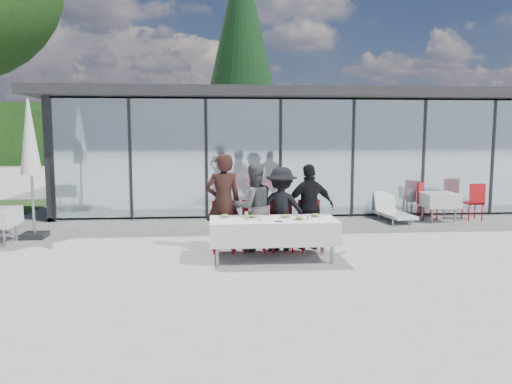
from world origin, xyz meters
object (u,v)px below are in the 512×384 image
diner_a (223,203)px  diner_d (310,207)px  plate_a (225,216)px  spare_chair_b (475,200)px  diner_chair_b (254,223)px  spare_chair_a (424,199)px  diner_chair_a (223,224)px  spare_table_right (439,200)px  plate_b (252,217)px  market_umbrella (30,147)px  diner_c (281,209)px  diner_b (254,207)px  diner_chair_c (282,223)px  juice_bottle (246,216)px  dining_table (273,231)px  plate_extra (299,219)px  conifer_tree (242,46)px  lounger (392,211)px  plate_d (315,216)px  diner_chair_d (310,222)px  folded_eyeglasses (279,221)px

diner_a → diner_d: size_ratio=1.12×
plate_a → spare_chair_b: spare_chair_b is taller
diner_chair_b → plate_a: bearing=-135.5°
spare_chair_a → diner_chair_a: bearing=-149.3°
diner_chair_a → spare_table_right: (5.62, 2.86, 0.02)m
plate_b → market_umbrella: (-4.59, 2.21, 1.21)m
diner_c → diner_d: (0.56, 0.00, 0.03)m
diner_b → diner_chair_c: 0.63m
spare_table_right → juice_bottle: bearing=-145.1°
dining_table → diner_d: bearing=43.8°
plate_extra → conifer_tree: conifer_tree is taller
plate_extra → spare_chair_b: (5.29, 3.83, -0.24)m
diner_a → diner_chair_a: diner_a is taller
diner_b → diner_d: diner_b is taller
diner_chair_a → conifer_tree: size_ratio=0.09×
diner_chair_a → diner_b: 0.67m
lounger → diner_d: bearing=-132.2°
market_umbrella → plate_extra: bearing=-24.4°
plate_a → plate_d: size_ratio=1.00×
diner_chair_a → lounger: diner_chair_a is taller
diner_chair_d → plate_d: diner_chair_d is taller
diner_b → conifer_tree: size_ratio=0.16×
plate_a → conifer_tree: bearing=85.6°
diner_d → spare_chair_a: 4.87m
folded_eyeglasses → conifer_tree: conifer_tree is taller
spare_chair_a → diner_a: bearing=-149.5°
diner_d → market_umbrella: size_ratio=0.56×
plate_extra → juice_bottle: juice_bottle is taller
market_umbrella → diner_chair_a: bearing=-20.7°
spare_table_right → market_umbrella: bearing=-172.2°
plate_b → diner_d: bearing=30.5°
diner_b → juice_bottle: 0.83m
plate_a → plate_d: bearing=-2.2°
diner_chair_c → lounger: 4.55m
diner_chair_c → spare_chair_a: same height
folded_eyeglasses → lounger: bearing=49.6°
diner_chair_b → spare_chair_b: 6.69m
diner_c → spare_chair_a: size_ratio=1.67×
diner_b → diner_c: (0.54, 0.00, -0.04)m
plate_d → plate_b: bearing=-177.6°
diner_b → diner_chair_b: size_ratio=1.75×
diner_chair_a → spare_chair_a: same height
diner_chair_a → plate_extra: (1.32, -0.92, 0.24)m
diner_a → conifer_tree: 13.52m
dining_table → plate_b: (-0.37, 0.08, 0.24)m
diner_chair_d → plate_extra: size_ratio=3.88×
diner_chair_c → conifer_tree: size_ratio=0.09×
diner_chair_d → lounger: (2.77, 3.08, -0.28)m
diner_b → conifer_tree: conifer_tree is taller
diner_b → diner_c: 0.54m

